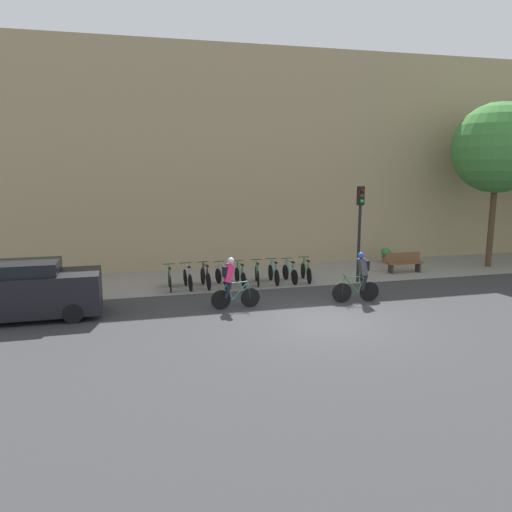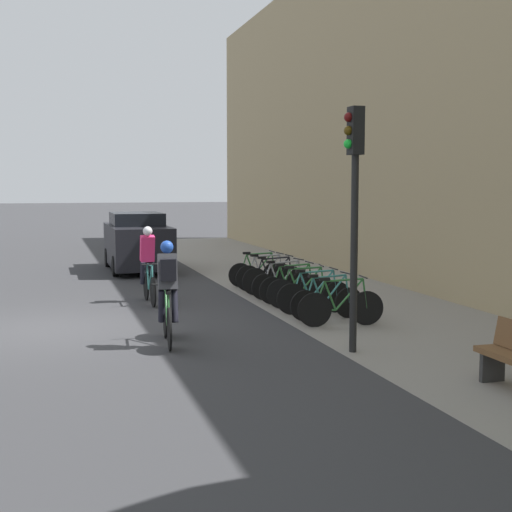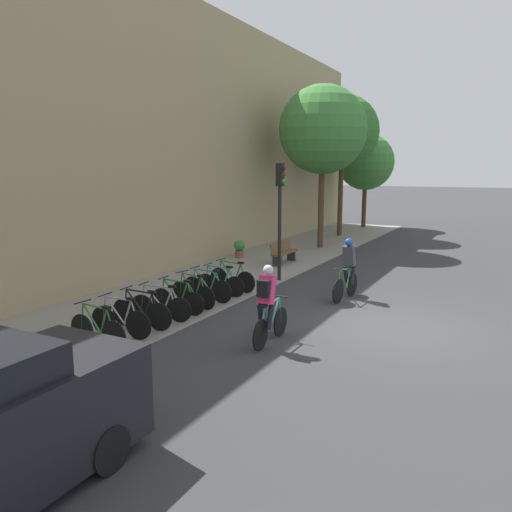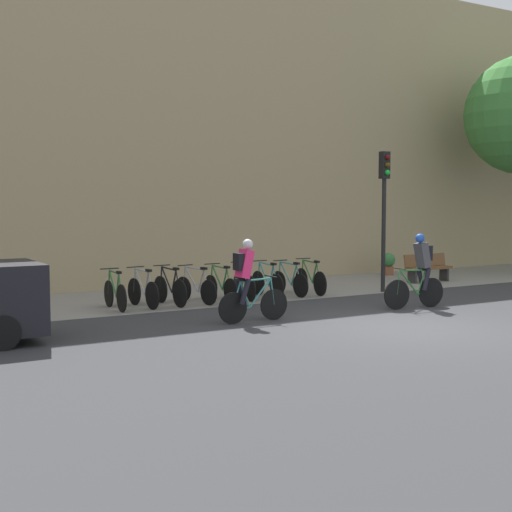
{
  "view_description": "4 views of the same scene",
  "coord_description": "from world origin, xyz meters",
  "px_view_note": "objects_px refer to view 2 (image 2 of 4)",
  "views": [
    {
      "loc": [
        -5.87,
        -13.84,
        4.85
      ],
      "look_at": [
        -1.4,
        3.25,
        1.59
      ],
      "focal_mm": 35.0,
      "sensor_mm": 36.0,
      "label": 1
    },
    {
      "loc": [
        13.91,
        -0.03,
        2.72
      ],
      "look_at": [
        -1.72,
        4.58,
        1.1
      ],
      "focal_mm": 50.0,
      "sensor_mm": 36.0,
      "label": 2
    },
    {
      "loc": [
        -11.8,
        -2.41,
        3.78
      ],
      "look_at": [
        -0.05,
        3.82,
        1.45
      ],
      "focal_mm": 35.0,
      "sensor_mm": 36.0,
      "label": 3
    },
    {
      "loc": [
        -10.03,
        -10.75,
        2.57
      ],
      "look_at": [
        -1.0,
        4.46,
        1.21
      ],
      "focal_mm": 50.0,
      "sensor_mm": 36.0,
      "label": 4
    }
  ],
  "objects_px": {
    "parked_bike_7": "(327,301)",
    "parked_bike_6": "(314,295)",
    "parked_bike_5": "(303,290)",
    "parked_car": "(137,243)",
    "cyclist_grey": "(167,291)",
    "parked_bike_1": "(265,275)",
    "cyclist_pink": "(148,262)",
    "parked_bike_3": "(283,283)",
    "parked_bike_4": "(292,287)",
    "parked_bike_8": "(341,306)",
    "parked_bike_2": "(274,278)",
    "traffic_light_pole": "(354,185)",
    "parked_bike_0": "(257,272)"
  },
  "relations": [
    {
      "from": "cyclist_pink",
      "to": "parked_bike_3",
      "type": "relative_size",
      "value": 1.07
    },
    {
      "from": "parked_bike_1",
      "to": "parked_bike_8",
      "type": "relative_size",
      "value": 0.95
    },
    {
      "from": "parked_bike_5",
      "to": "parked_car",
      "type": "xyz_separation_m",
      "value": [
        -8.14,
        -2.64,
        0.5
      ]
    },
    {
      "from": "cyclist_grey",
      "to": "parked_bike_5",
      "type": "height_order",
      "value": "cyclist_grey"
    },
    {
      "from": "parked_bike_7",
      "to": "parked_bike_8",
      "type": "bearing_deg",
      "value": -0.0
    },
    {
      "from": "parked_bike_3",
      "to": "parked_bike_1",
      "type": "bearing_deg",
      "value": 179.93
    },
    {
      "from": "parked_bike_4",
      "to": "parked_car",
      "type": "distance_m",
      "value": 7.91
    },
    {
      "from": "parked_bike_7",
      "to": "traffic_light_pole",
      "type": "xyz_separation_m",
      "value": [
        2.75,
        -0.67,
        2.34
      ]
    },
    {
      "from": "parked_bike_7",
      "to": "parked_bike_8",
      "type": "height_order",
      "value": "parked_bike_8"
    },
    {
      "from": "parked_bike_6",
      "to": "traffic_light_pole",
      "type": "distance_m",
      "value": 4.23
    },
    {
      "from": "parked_bike_7",
      "to": "cyclist_grey",
      "type": "bearing_deg",
      "value": -67.39
    },
    {
      "from": "traffic_light_pole",
      "to": "parked_bike_1",
      "type": "bearing_deg",
      "value": 174.5
    },
    {
      "from": "cyclist_pink",
      "to": "parked_bike_2",
      "type": "distance_m",
      "value": 3.25
    },
    {
      "from": "cyclist_grey",
      "to": "parked_car",
      "type": "relative_size",
      "value": 0.42
    },
    {
      "from": "parked_bike_3",
      "to": "parked_car",
      "type": "height_order",
      "value": "parked_car"
    },
    {
      "from": "parked_bike_1",
      "to": "parked_bike_2",
      "type": "distance_m",
      "value": 0.71
    },
    {
      "from": "cyclist_grey",
      "to": "parked_bike_2",
      "type": "xyz_separation_m",
      "value": [
        -5.0,
        3.49,
        -0.54
      ]
    },
    {
      "from": "parked_bike_4",
      "to": "cyclist_pink",
      "type": "bearing_deg",
      "value": -108.28
    },
    {
      "from": "parked_bike_6",
      "to": "parked_car",
      "type": "bearing_deg",
      "value": -163.37
    },
    {
      "from": "cyclist_pink",
      "to": "parked_bike_1",
      "type": "height_order",
      "value": "cyclist_pink"
    },
    {
      "from": "parked_bike_5",
      "to": "parked_car",
      "type": "relative_size",
      "value": 0.38
    },
    {
      "from": "cyclist_pink",
      "to": "parked_bike_6",
      "type": "xyz_separation_m",
      "value": [
        2.47,
        3.18,
        -0.55
      ]
    },
    {
      "from": "parked_bike_3",
      "to": "parked_bike_5",
      "type": "distance_m",
      "value": 1.41
    },
    {
      "from": "parked_bike_7",
      "to": "parked_car",
      "type": "xyz_separation_m",
      "value": [
        -9.56,
        -2.64,
        0.51
      ]
    },
    {
      "from": "parked_bike_4",
      "to": "parked_bike_2",
      "type": "bearing_deg",
      "value": 179.97
    },
    {
      "from": "parked_bike_5",
      "to": "parked_car",
      "type": "bearing_deg",
      "value": -162.01
    },
    {
      "from": "parked_bike_3",
      "to": "parked_bike_8",
      "type": "distance_m",
      "value": 3.54
    },
    {
      "from": "parked_bike_1",
      "to": "cyclist_grey",
      "type": "bearing_deg",
      "value": -31.49
    },
    {
      "from": "parked_bike_0",
      "to": "parked_bike_8",
      "type": "distance_m",
      "value": 5.66
    },
    {
      "from": "cyclist_grey",
      "to": "parked_bike_1",
      "type": "height_order",
      "value": "cyclist_grey"
    },
    {
      "from": "cyclist_pink",
      "to": "parked_bike_3",
      "type": "xyz_separation_m",
      "value": [
        0.35,
        3.18,
        -0.56
      ]
    },
    {
      "from": "cyclist_pink",
      "to": "parked_bike_6",
      "type": "relative_size",
      "value": 1.06
    },
    {
      "from": "cyclist_grey",
      "to": "parked_bike_0",
      "type": "bearing_deg",
      "value": 151.42
    },
    {
      "from": "parked_bike_1",
      "to": "parked_bike_2",
      "type": "height_order",
      "value": "parked_bike_2"
    },
    {
      "from": "parked_bike_4",
      "to": "parked_car",
      "type": "bearing_deg",
      "value": -160.43
    },
    {
      "from": "cyclist_pink",
      "to": "parked_bike_5",
      "type": "bearing_deg",
      "value": 61.1
    },
    {
      "from": "parked_bike_3",
      "to": "parked_bike_4",
      "type": "relative_size",
      "value": 1.02
    },
    {
      "from": "parked_bike_0",
      "to": "traffic_light_pole",
      "type": "distance_m",
      "value": 8.08
    },
    {
      "from": "parked_bike_7",
      "to": "parked_bike_6",
      "type": "bearing_deg",
      "value": 179.97
    },
    {
      "from": "parked_bike_1",
      "to": "traffic_light_pole",
      "type": "bearing_deg",
      "value": -5.5
    },
    {
      "from": "parked_bike_5",
      "to": "cyclist_pink",
      "type": "bearing_deg",
      "value": -118.9
    },
    {
      "from": "parked_bike_8",
      "to": "parked_bike_5",
      "type": "bearing_deg",
      "value": 179.98
    },
    {
      "from": "cyclist_grey",
      "to": "parked_bike_7",
      "type": "relative_size",
      "value": 1.1
    },
    {
      "from": "cyclist_grey",
      "to": "parked_bike_8",
      "type": "relative_size",
      "value": 1.05
    },
    {
      "from": "parked_bike_5",
      "to": "parked_bike_8",
      "type": "height_order",
      "value": "parked_bike_8"
    },
    {
      "from": "cyclist_pink",
      "to": "parked_bike_3",
      "type": "height_order",
      "value": "cyclist_pink"
    },
    {
      "from": "parked_bike_0",
      "to": "traffic_light_pole",
      "type": "relative_size",
      "value": 0.41
    },
    {
      "from": "parked_car",
      "to": "cyclist_pink",
      "type": "bearing_deg",
      "value": -4.83
    },
    {
      "from": "traffic_light_pole",
      "to": "parked_car",
      "type": "xyz_separation_m",
      "value": [
        -12.32,
        -1.97,
        -1.83
      ]
    },
    {
      "from": "parked_bike_4",
      "to": "parked_bike_6",
      "type": "bearing_deg",
      "value": 0.02
    }
  ]
}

